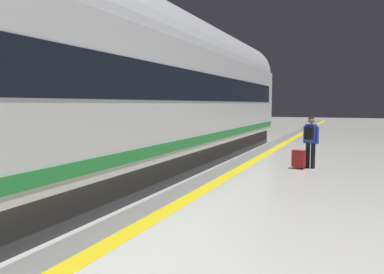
# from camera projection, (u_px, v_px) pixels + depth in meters

# --- Properties ---
(safety_line_strip) EXTENTS (0.36, 80.00, 0.01)m
(safety_line_strip) POSITION_uv_depth(u_px,v_px,m) (204.00, 190.00, 8.93)
(safety_line_strip) COLOR yellow
(safety_line_strip) RESTS_ON ground
(tactile_edge_band) EXTENTS (0.73, 80.00, 0.01)m
(tactile_edge_band) POSITION_uv_depth(u_px,v_px,m) (189.00, 188.00, 9.08)
(tactile_edge_band) COLOR slate
(tactile_edge_band) RESTS_ON ground
(high_speed_train) EXTENTS (2.94, 29.07, 4.97)m
(high_speed_train) POSITION_uv_depth(u_px,v_px,m) (69.00, 80.00, 7.78)
(high_speed_train) COLOR #38383D
(high_speed_train) RESTS_ON ground
(passenger_near) EXTENTS (0.49, 0.38, 1.63)m
(passenger_near) POSITION_uv_depth(u_px,v_px,m) (311.00, 138.00, 11.83)
(passenger_near) COLOR black
(passenger_near) RESTS_ON ground
(suitcase_near) EXTENTS (0.42, 0.30, 0.58)m
(suitcase_near) POSITION_uv_depth(u_px,v_px,m) (299.00, 159.00, 11.77)
(suitcase_near) COLOR #A51E1E
(suitcase_near) RESTS_ON ground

